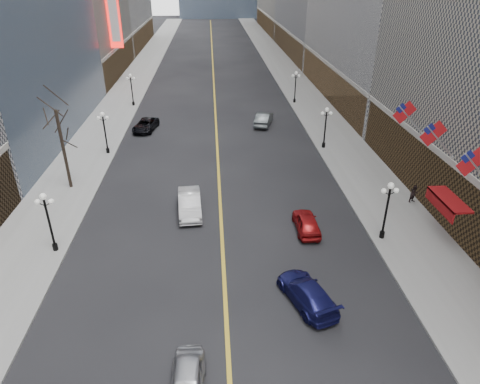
{
  "coord_description": "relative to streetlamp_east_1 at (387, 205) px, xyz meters",
  "views": [
    {
      "loc": [
        -0.44,
        4.3,
        17.85
      ],
      "look_at": [
        0.83,
        23.2,
        7.89
      ],
      "focal_mm": 32.0,
      "sensor_mm": 36.0,
      "label": 1
    }
  ],
  "objects": [
    {
      "name": "flag_3",
      "position": [
        3.51,
        -3.0,
        4.39
      ],
      "size": [
        2.87,
        0.12,
        2.87
      ],
      "color": "#B2B2B7",
      "rests_on": "ground"
    },
    {
      "name": "streetlamp_west_1",
      "position": [
        -23.6,
        0.0,
        0.0
      ],
      "size": [
        1.26,
        0.44,
        4.52
      ],
      "color": "black",
      "rests_on": "sidewalk_west"
    },
    {
      "name": "theatre_marquee",
      "position": [
        -27.68,
        50.0,
        9.1
      ],
      "size": [
        2.0,
        0.55,
        12.0
      ],
      "color": "red",
      "rests_on": "ground"
    },
    {
      "name": "streetlamp_west_3",
      "position": [
        -23.6,
        36.0,
        0.0
      ],
      "size": [
        1.26,
        0.44,
        4.52
      ],
      "color": "black",
      "rests_on": "sidewalk_west"
    },
    {
      "name": "ped_east_walk",
      "position": [
        4.6,
        5.11,
        -1.96
      ],
      "size": [
        0.87,
        0.68,
        1.57
      ],
      "primitive_type": "imported",
      "rotation": [
        0.0,
        0.0,
        0.39
      ],
      "color": "black",
      "rests_on": "sidewalk_east"
    },
    {
      "name": "sidewalk_west",
      "position": [
        -25.8,
        40.0,
        -2.83
      ],
      "size": [
        6.0,
        230.0,
        0.15
      ],
      "primitive_type": "cube",
      "color": "gray",
      "rests_on": "ground"
    },
    {
      "name": "car_sb_near",
      "position": [
        -6.94,
        -6.31,
        -2.18
      ],
      "size": [
        3.51,
        5.37,
        1.45
      ],
      "primitive_type": "imported",
      "rotation": [
        0.0,
        0.0,
        3.47
      ],
      "color": "#14154E",
      "rests_on": "ground"
    },
    {
      "name": "streetlamp_east_3",
      "position": [
        0.0,
        36.0,
        0.0
      ],
      "size": [
        1.26,
        0.44,
        4.52
      ],
      "color": "black",
      "rests_on": "sidewalk_east"
    },
    {
      "name": "awning_c",
      "position": [
        4.3,
        -0.0,
        0.18
      ],
      "size": [
        1.4,
        4.0,
        0.93
      ],
      "color": "maroon",
      "rests_on": "ground"
    },
    {
      "name": "streetlamp_west_2",
      "position": [
        -23.6,
        18.0,
        0.0
      ],
      "size": [
        1.26,
        0.44,
        4.52
      ],
      "color": "black",
      "rests_on": "sidewalk_west"
    },
    {
      "name": "flag_5",
      "position": [
        3.51,
        7.0,
        4.39
      ],
      "size": [
        2.87,
        0.12,
        2.87
      ],
      "color": "#B2B2B7",
      "rests_on": "ground"
    },
    {
      "name": "car_nb_mid",
      "position": [
        -14.31,
        4.87,
        -2.07
      ],
      "size": [
        2.12,
        5.18,
        1.67
      ],
      "primitive_type": "imported",
      "rotation": [
        0.0,
        0.0,
        0.07
      ],
      "color": "#B9B9BB",
      "rests_on": "ground"
    },
    {
      "name": "streetlamp_east_1",
      "position": [
        0.0,
        0.0,
        0.0
      ],
      "size": [
        1.26,
        0.44,
        4.52
      ],
      "color": "black",
      "rests_on": "sidewalk_east"
    },
    {
      "name": "flag_4",
      "position": [
        3.51,
        2.0,
        4.39
      ],
      "size": [
        2.87,
        0.12,
        2.87
      ],
      "color": "#B2B2B7",
      "rests_on": "ground"
    },
    {
      "name": "streetlamp_east_2",
      "position": [
        0.0,
        18.0,
        0.0
      ],
      "size": [
        1.26,
        0.44,
        4.52
      ],
      "color": "black",
      "rests_on": "sidewalk_east"
    },
    {
      "name": "sidewalk_east",
      "position": [
        2.2,
        40.0,
        -2.83
      ],
      "size": [
        6.0,
        230.0,
        0.15
      ],
      "primitive_type": "cube",
      "color": "gray",
      "rests_on": "ground"
    },
    {
      "name": "car_sb_far",
      "position": [
        -5.7,
        26.4,
        -2.09
      ],
      "size": [
        3.05,
        5.21,
        1.62
      ],
      "primitive_type": "imported",
      "rotation": [
        0.0,
        0.0,
        2.85
      ],
      "color": "#4B5153",
      "rests_on": "ground"
    },
    {
      "name": "car_nb_far",
      "position": [
        -20.48,
        25.37,
        -2.21
      ],
      "size": [
        3.15,
        5.28,
        1.38
      ],
      "primitive_type": "imported",
      "rotation": [
        0.0,
        0.0,
        -0.18
      ],
      "color": "black",
      "rests_on": "ground"
    },
    {
      "name": "lane_line",
      "position": [
        -11.8,
        50.0,
        -2.89
      ],
      "size": [
        0.25,
        200.0,
        0.02
      ],
      "primitive_type": "cube",
      "color": "gold",
      "rests_on": "ground"
    },
    {
      "name": "car_nb_near",
      "position": [
        -13.8,
        -12.13,
        -2.19
      ],
      "size": [
        1.83,
        4.24,
        1.43
      ],
      "primitive_type": "imported",
      "rotation": [
        0.0,
        0.0,
        -0.04
      ],
      "color": "#A5A7AD",
      "rests_on": "ground"
    },
    {
      "name": "car_sb_mid",
      "position": [
        -5.34,
        1.54,
        -2.19
      ],
      "size": [
        1.69,
        4.17,
        1.42
      ],
      "primitive_type": "imported",
      "rotation": [
        0.0,
        0.0,
        3.14
      ],
      "color": "maroon",
      "rests_on": "ground"
    },
    {
      "name": "tree_west_far",
      "position": [
        -25.3,
        10.0,
        3.34
      ],
      "size": [
        3.6,
        3.6,
        7.92
      ],
      "color": "#2D231C",
      "rests_on": "sidewalk_west"
    }
  ]
}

